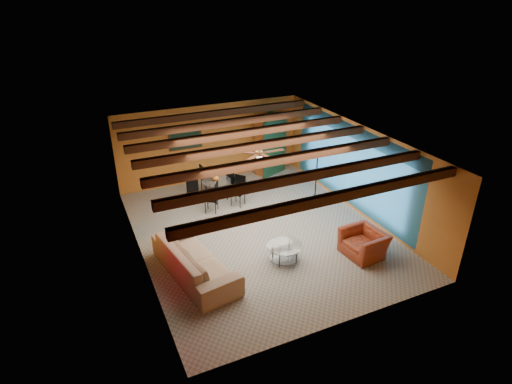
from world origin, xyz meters
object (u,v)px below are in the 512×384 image
potted_plant (272,111)px  vase (216,170)px  armchair (364,243)px  armoire (271,145)px  sofa (195,260)px  floor_lamp (316,177)px  coffee_table (284,253)px  dining_table (217,186)px

potted_plant → vase: size_ratio=2.31×
armchair → armoire: bearing=173.0°
sofa → armchair: 4.31m
armoire → vase: (-2.63, -1.38, 0.04)m
floor_lamp → potted_plant: size_ratio=3.85×
potted_plant → vase: (-2.63, -1.38, -1.23)m
armchair → potted_plant: bearing=173.0°
sofa → floor_lamp: bearing=-76.1°
coffee_table → floor_lamp: bearing=45.3°
armchair → dining_table: dining_table is taller
coffee_table → vase: vase is taller
dining_table → potted_plant: 3.48m
sofa → armchair: size_ratio=2.64×
sofa → vase: bearing=-37.0°
sofa → armchair: sofa is taller
coffee_table → vase: (-0.41, 3.87, 0.85)m
armchair → coffee_table: 2.07m
coffee_table → potted_plant: potted_plant is taller
coffee_table → potted_plant: bearing=67.2°
vase → floor_lamp: bearing=-27.9°
potted_plant → vase: bearing=-152.2°
coffee_table → dining_table: size_ratio=0.48×
potted_plant → armchair: bearing=-92.3°
floor_lamp → dining_table: bearing=152.1°
floor_lamp → vase: 3.16m
potted_plant → floor_lamp: bearing=-86.8°
coffee_table → floor_lamp: floor_lamp is taller
armchair → sofa: bearing=-108.2°
vase → dining_table: bearing=180.0°
sofa → floor_lamp: (4.58, 1.99, 0.49)m
armoire → dining_table: bearing=-175.6°
sofa → potted_plant: (4.42, 4.85, 1.90)m
vase → potted_plant: bearing=27.8°
armoire → potted_plant: 1.27m
armchair → coffee_table: bearing=-111.6°
armchair → armoire: armoire is taller
dining_table → potted_plant: (2.63, 1.38, 1.82)m
sofa → dining_table: dining_table is taller
armchair → armoire: 5.90m
coffee_table → dining_table: 3.90m
armoire → floor_lamp: 2.87m
armchair → coffee_table: (-1.98, 0.60, -0.11)m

